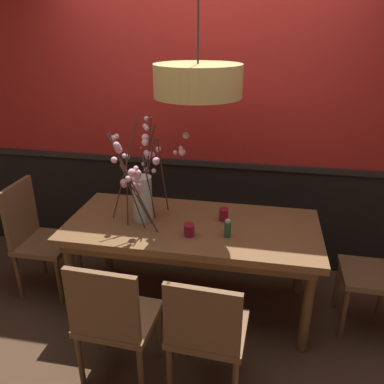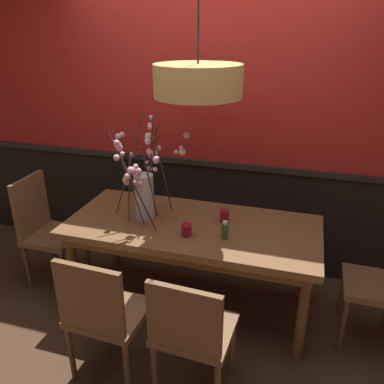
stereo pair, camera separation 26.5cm
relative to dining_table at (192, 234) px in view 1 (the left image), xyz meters
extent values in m
plane|color=#4C3321|center=(0.00, 0.00, -0.66)|extent=(24.00, 24.00, 0.00)
cube|color=black|center=(0.00, 0.77, -0.18)|extent=(5.81, 0.12, 0.97)
cube|color=black|center=(0.00, 0.76, 0.33)|extent=(5.81, 0.14, 0.05)
cube|color=#B2231E|center=(0.00, 0.77, 1.22)|extent=(5.81, 0.12, 1.83)
cube|color=brown|center=(0.00, 0.00, 0.06)|extent=(1.89, 0.85, 0.05)
cube|color=brown|center=(0.00, 0.00, -0.01)|extent=(1.78, 0.74, 0.08)
cylinder|color=brown|center=(-0.86, -0.34, -0.31)|extent=(0.07, 0.07, 0.69)
cylinder|color=brown|center=(0.86, -0.34, -0.31)|extent=(0.07, 0.07, 0.69)
cylinder|color=brown|center=(-0.86, 0.34, -0.31)|extent=(0.07, 0.07, 0.69)
cylinder|color=brown|center=(0.86, 0.34, -0.31)|extent=(0.07, 0.07, 0.69)
cube|color=brown|center=(-0.32, -0.75, -0.22)|extent=(0.47, 0.43, 0.04)
cube|color=brown|center=(-0.32, -0.94, 0.03)|extent=(0.43, 0.05, 0.44)
cylinder|color=brown|center=(-0.51, -0.57, -0.45)|extent=(0.04, 0.04, 0.42)
cylinder|color=brown|center=(-0.11, -0.59, -0.45)|extent=(0.04, 0.04, 0.42)
cylinder|color=brown|center=(-0.52, -0.92, -0.45)|extent=(0.04, 0.04, 0.42)
cylinder|color=brown|center=(-0.13, -0.94, -0.45)|extent=(0.04, 0.04, 0.42)
cube|color=brown|center=(-0.25, 0.77, -0.20)|extent=(0.48, 0.46, 0.04)
cube|color=brown|center=(-0.24, 0.97, 0.03)|extent=(0.42, 0.07, 0.41)
cylinder|color=brown|center=(-0.08, 0.58, -0.44)|extent=(0.04, 0.04, 0.44)
cylinder|color=brown|center=(-0.46, 0.61, -0.44)|extent=(0.04, 0.04, 0.44)
cylinder|color=brown|center=(-0.05, 0.94, -0.44)|extent=(0.04, 0.04, 0.44)
cylinder|color=brown|center=(-0.43, 0.97, -0.44)|extent=(0.04, 0.04, 0.44)
cube|color=brown|center=(-1.24, -0.01, -0.22)|extent=(0.43, 0.43, 0.04)
cube|color=brown|center=(-1.43, -0.01, 0.05)|extent=(0.04, 0.41, 0.50)
cylinder|color=brown|center=(-1.06, 0.18, -0.45)|extent=(0.04, 0.04, 0.42)
cylinder|color=brown|center=(-1.06, -0.19, -0.45)|extent=(0.04, 0.04, 0.42)
cylinder|color=brown|center=(-1.42, 0.17, -0.45)|extent=(0.04, 0.04, 0.42)
cylinder|color=brown|center=(-1.42, -0.19, -0.45)|extent=(0.04, 0.04, 0.42)
cube|color=brown|center=(1.31, 0.00, -0.20)|extent=(0.40, 0.42, 0.04)
cylinder|color=brown|center=(1.14, -0.17, -0.44)|extent=(0.04, 0.04, 0.44)
cylinder|color=brown|center=(1.14, 0.18, -0.44)|extent=(0.04, 0.04, 0.44)
cylinder|color=brown|center=(1.48, 0.18, -0.44)|extent=(0.04, 0.04, 0.44)
cube|color=brown|center=(0.29, 0.78, -0.21)|extent=(0.42, 0.44, 0.04)
cube|color=brown|center=(0.29, 0.98, 0.03)|extent=(0.40, 0.04, 0.44)
cylinder|color=brown|center=(0.47, 0.59, -0.45)|extent=(0.04, 0.04, 0.42)
cylinder|color=brown|center=(0.11, 0.60, -0.45)|extent=(0.04, 0.04, 0.42)
cylinder|color=brown|center=(0.47, 0.97, -0.45)|extent=(0.04, 0.04, 0.42)
cylinder|color=brown|center=(0.11, 0.97, -0.45)|extent=(0.04, 0.04, 0.42)
cube|color=brown|center=(0.24, -0.74, -0.22)|extent=(0.47, 0.43, 0.04)
cube|color=brown|center=(0.23, -0.92, 0.01)|extent=(0.43, 0.06, 0.41)
cylinder|color=brown|center=(0.05, -0.56, -0.45)|extent=(0.04, 0.04, 0.42)
cylinder|color=brown|center=(0.44, -0.58, -0.45)|extent=(0.04, 0.04, 0.42)
cylinder|color=brown|center=(0.04, -0.90, -0.45)|extent=(0.04, 0.04, 0.42)
cylinder|color=silver|center=(-0.38, 0.01, 0.26)|extent=(0.15, 0.15, 0.35)
cylinder|color=silver|center=(-0.38, 0.01, 0.13)|extent=(0.13, 0.13, 0.08)
cylinder|color=#472D23|center=(-0.40, -0.08, 0.32)|extent=(0.21, 0.05, 0.47)
sphere|color=#F7A9C6|center=(-0.36, -0.13, 0.49)|extent=(0.05, 0.05, 0.05)
sphere|color=#F6BBCB|center=(-0.36, -0.16, 0.56)|extent=(0.04, 0.04, 0.04)
sphere|color=#FBA9C2|center=(-0.36, -0.10, 0.41)|extent=(0.04, 0.04, 0.04)
sphere|color=#FCACBC|center=(-0.40, -0.10, 0.41)|extent=(0.04, 0.04, 0.04)
sphere|color=#F1ABCD|center=(-0.39, -0.06, 0.34)|extent=(0.05, 0.05, 0.05)
sphere|color=#F3ADBD|center=(-0.36, -0.13, 0.51)|extent=(0.05, 0.05, 0.05)
cylinder|color=#472D23|center=(-0.45, -0.10, 0.43)|extent=(0.27, 0.10, 0.69)
sphere|color=#E7A8BC|center=(-0.48, -0.09, 0.41)|extent=(0.04, 0.04, 0.04)
sphere|color=#E6A6BA|center=(-0.47, -0.20, 0.73)|extent=(0.04, 0.04, 0.04)
sphere|color=#EEA9CE|center=(-0.47, -0.17, 0.69)|extent=(0.05, 0.05, 0.05)
sphere|color=#E9A7C0|center=(-0.47, -0.19, 0.71)|extent=(0.05, 0.05, 0.05)
cylinder|color=#472D23|center=(-0.21, 0.00, 0.44)|extent=(0.05, 0.40, 0.71)
sphere|color=#F1BBC7|center=(-0.12, 0.02, 0.63)|extent=(0.03, 0.03, 0.03)
sphere|color=beige|center=(-0.05, 0.04, 0.75)|extent=(0.05, 0.05, 0.05)
sphere|color=#FBAFCB|center=(-0.08, 0.00, 0.67)|extent=(0.03, 0.03, 0.03)
sphere|color=beige|center=(-0.07, 0.00, 0.64)|extent=(0.05, 0.05, 0.05)
cylinder|color=#472D23|center=(-0.38, -0.18, 0.44)|extent=(0.33, 0.02, 0.71)
sphere|color=#FBA9BC|center=(-0.37, -0.21, 0.54)|extent=(0.06, 0.06, 0.06)
sphere|color=#FDADC1|center=(-0.39, -0.24, 0.51)|extent=(0.04, 0.04, 0.04)
sphere|color=silver|center=(-0.39, -0.29, 0.69)|extent=(0.03, 0.03, 0.03)
cylinder|color=#472D23|center=(-0.37, 0.12, 0.40)|extent=(0.19, 0.07, 0.63)
sphere|color=#F2AABB|center=(-0.34, 0.15, 0.56)|extent=(0.05, 0.05, 0.05)
sphere|color=beige|center=(-0.37, 0.12, 0.45)|extent=(0.04, 0.04, 0.04)
sphere|color=#F8B4C9|center=(-0.38, 0.18, 0.67)|extent=(0.04, 0.04, 0.04)
cylinder|color=#472D23|center=(-0.53, 0.09, 0.48)|extent=(0.19, 0.26, 0.78)
sphere|color=beige|center=(-0.62, 0.17, 0.68)|extent=(0.04, 0.04, 0.04)
sphere|color=#EDBBCF|center=(-0.53, 0.13, 0.54)|extent=(0.04, 0.04, 0.04)
sphere|color=beige|center=(-0.62, 0.12, 0.68)|extent=(0.04, 0.04, 0.04)
cylinder|color=#472D23|center=(-0.49, -0.02, 0.36)|extent=(0.06, 0.20, 0.54)
sphere|color=#F6BABD|center=(-0.55, -0.06, 0.58)|extent=(0.05, 0.05, 0.05)
sphere|color=beige|center=(-0.51, -0.03, 0.37)|extent=(0.04, 0.04, 0.04)
sphere|color=beige|center=(-0.50, -0.04, 0.40)|extent=(0.05, 0.05, 0.05)
cylinder|color=#472D23|center=(-0.32, -0.03, 0.39)|extent=(0.05, 0.16, 0.60)
sphere|color=#F0BECB|center=(-0.28, 0.00, 0.49)|extent=(0.03, 0.03, 0.03)
sphere|color=#E7A8D3|center=(-0.24, -0.06, 0.59)|extent=(0.05, 0.05, 0.05)
sphere|color=#F2B1C5|center=(-0.22, -0.06, 0.68)|extent=(0.04, 0.04, 0.04)
sphere|color=beige|center=(-0.24, -0.07, 0.58)|extent=(0.04, 0.04, 0.04)
cylinder|color=#472D23|center=(-0.40, 0.14, 0.45)|extent=(0.22, 0.01, 0.71)
sphere|color=#E5ABCE|center=(-0.40, 0.24, 0.81)|extent=(0.04, 0.04, 0.04)
sphere|color=#F2BFC7|center=(-0.41, 0.24, 0.76)|extent=(0.04, 0.04, 0.04)
sphere|color=#FAB5CD|center=(-0.42, 0.17, 0.47)|extent=(0.03, 0.03, 0.03)
cylinder|color=#472D23|center=(-0.36, 0.08, 0.48)|extent=(0.12, 0.07, 0.78)
sphere|color=#FEB2C2|center=(-0.36, 0.08, 0.67)|extent=(0.05, 0.05, 0.05)
sphere|color=#F9B7BA|center=(-0.37, 0.10, 0.71)|extent=(0.06, 0.06, 0.06)
sphere|color=beige|center=(-0.36, 0.12, 0.77)|extent=(0.04, 0.04, 0.04)
sphere|color=#E6B2CB|center=(-0.35, 0.08, 0.60)|extent=(0.05, 0.05, 0.05)
sphere|color=#F8AEC8|center=(-0.35, 0.11, 0.56)|extent=(0.05, 0.05, 0.05)
cylinder|color=maroon|center=(0.23, 0.10, 0.14)|extent=(0.07, 0.07, 0.10)
torus|color=#A81B37|center=(0.23, 0.10, 0.18)|extent=(0.08, 0.08, 0.01)
cylinder|color=silver|center=(0.23, 0.10, 0.12)|extent=(0.05, 0.05, 0.05)
cylinder|color=maroon|center=(0.01, -0.18, 0.13)|extent=(0.07, 0.07, 0.09)
torus|color=#A81B37|center=(0.01, -0.18, 0.17)|extent=(0.08, 0.08, 0.01)
cylinder|color=silver|center=(0.01, -0.18, 0.12)|extent=(0.05, 0.05, 0.05)
cylinder|color=#2D5633|center=(0.28, -0.14, 0.14)|extent=(0.05, 0.05, 0.11)
cylinder|color=beige|center=(0.28, -0.14, 0.21)|extent=(0.04, 0.04, 0.02)
cylinder|color=tan|center=(0.04, 0.01, 1.13)|extent=(0.58, 0.58, 0.21)
sphere|color=#F9EAB7|center=(0.04, 0.01, 1.10)|extent=(0.14, 0.14, 0.14)
camera|label=1|loc=(0.49, -2.55, 1.45)|focal=36.38mm
camera|label=2|loc=(0.75, -2.48, 1.45)|focal=36.38mm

